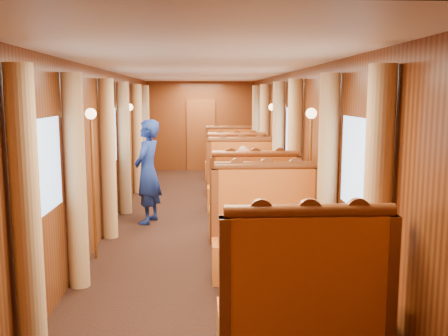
{
  "coord_description": "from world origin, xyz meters",
  "views": [
    {
      "loc": [
        -0.03,
        -8.12,
        2.11
      ],
      "look_at": [
        0.32,
        -0.87,
        1.05
      ],
      "focal_mm": 40.0,
      "sensor_mm": 36.0,
      "label": 1
    }
  ],
  "objects": [
    {
      "name": "sconce_right_fore",
      "position": [
        1.4,
        -1.75,
        1.38
      ],
      "size": [
        0.14,
        0.14,
        1.95
      ],
      "color": "#BF8C3F",
      "rests_on": "floor"
    },
    {
      "name": "curtain_right_mid_b",
      "position": [
        1.38,
        0.78,
        1.18
      ],
      "size": [
        0.22,
        0.22,
        2.35
      ],
      "primitive_type": "cylinder",
      "color": "tan",
      "rests_on": "floor"
    },
    {
      "name": "banquette_mid_aft",
      "position": [
        0.75,
        1.01,
        0.42
      ],
      "size": [
        1.3,
        0.55,
        1.34
      ],
      "color": "#AF3813",
      "rests_on": "floor"
    },
    {
      "name": "sconce_right_aft",
      "position": [
        1.4,
        1.75,
        1.38
      ],
      "size": [
        0.14,
        0.14,
        1.95
      ],
      "color": "#BF8C3F",
      "rests_on": "floor"
    },
    {
      "name": "tea_tray",
      "position": [
        0.64,
        -3.55,
        0.76
      ],
      "size": [
        0.37,
        0.3,
        0.01
      ],
      "primitive_type": "cube",
      "rotation": [
        0.0,
        0.0,
        0.12
      ],
      "color": "silver",
      "rests_on": "table_near"
    },
    {
      "name": "rose_vase_far",
      "position": [
        0.76,
        3.5,
        0.93
      ],
      "size": [
        0.06,
        0.06,
        0.36
      ],
      "rotation": [
        0.0,
        0.0,
        -0.14
      ],
      "color": "silver",
      "rests_on": "table_far"
    },
    {
      "name": "sconce_left_fore",
      "position": [
        -1.4,
        -1.75,
        1.38
      ],
      "size": [
        0.14,
        0.14,
        1.95
      ],
      "color": "#BF8C3F",
      "rests_on": "floor"
    },
    {
      "name": "rose_vase_mid",
      "position": [
        0.78,
        0.02,
        0.93
      ],
      "size": [
        0.06,
        0.06,
        0.36
      ],
      "rotation": [
        0.0,
        0.0,
        0.21
      ],
      "color": "silver",
      "rests_on": "table_mid"
    },
    {
      "name": "curtain_left_far_a",
      "position": [
        -1.38,
        2.72,
        1.18
      ],
      "size": [
        0.22,
        0.22,
        2.35
      ],
      "primitive_type": "cylinder",
      "color": "tan",
      "rests_on": "floor"
    },
    {
      "name": "passenger",
      "position": [
        0.75,
        0.74,
        0.74
      ],
      "size": [
        0.4,
        0.44,
        0.76
      ],
      "color": "beige",
      "rests_on": "banquette_mid_aft"
    },
    {
      "name": "table_near",
      "position": [
        0.75,
        -3.5,
        0.38
      ],
      "size": [
        1.05,
        0.72,
        0.75
      ],
      "primitive_type": "cube",
      "color": "white",
      "rests_on": "floor"
    },
    {
      "name": "wall_near",
      "position": [
        0.0,
        -6.0,
        1.25
      ],
      "size": [
        3.0,
        0.01,
        2.5
      ],
      "primitive_type": null,
      "rotation": [
        -1.57,
        0.0,
        0.0
      ],
      "color": "brown",
      "rests_on": "floor"
    },
    {
      "name": "window_left_far",
      "position": [
        -1.49,
        3.5,
        1.45
      ],
      "size": [
        0.01,
        1.2,
        0.9
      ],
      "primitive_type": null,
      "rotation": [
        1.57,
        0.0,
        1.57
      ],
      "color": "#87ADDD",
      "rests_on": "wall_left"
    },
    {
      "name": "curtain_right_near_a",
      "position": [
        1.38,
        -4.28,
        1.18
      ],
      "size": [
        0.22,
        0.22,
        2.35
      ],
      "primitive_type": "cylinder",
      "color": "tan",
      "rests_on": "floor"
    },
    {
      "name": "floor",
      "position": [
        0.0,
        0.0,
        0.0
      ],
      "size": [
        3.0,
        12.0,
        0.01
      ],
      "primitive_type": null,
      "color": "black",
      "rests_on": "ground"
    },
    {
      "name": "wall_far",
      "position": [
        0.0,
        6.0,
        1.25
      ],
      "size": [
        3.0,
        0.01,
        2.5
      ],
      "primitive_type": null,
      "rotation": [
        1.57,
        0.0,
        0.0
      ],
      "color": "brown",
      "rests_on": "floor"
    },
    {
      "name": "window_right_near",
      "position": [
        1.49,
        -3.5,
        1.45
      ],
      "size": [
        0.01,
        1.2,
        0.9
      ],
      "primitive_type": null,
      "rotation": [
        1.57,
        0.0,
        -1.57
      ],
      "color": "#87ADDD",
      "rests_on": "wall_right"
    },
    {
      "name": "fruit_plate",
      "position": [
        1.05,
        -3.61,
        0.77
      ],
      "size": [
        0.2,
        0.2,
        0.05
      ],
      "rotation": [
        0.0,
        0.0,
        0.41
      ],
      "color": "white",
      "rests_on": "table_near"
    },
    {
      "name": "curtain_right_far_b",
      "position": [
        1.38,
        4.28,
        1.18
      ],
      "size": [
        0.22,
        0.22,
        2.35
      ],
      "primitive_type": "cylinder",
      "color": "tan",
      "rests_on": "floor"
    },
    {
      "name": "curtain_right_near_b",
      "position": [
        1.38,
        -2.72,
        1.18
      ],
      "size": [
        0.22,
        0.22,
        2.35
      ],
      "primitive_type": "cylinder",
      "color": "tan",
      "rests_on": "floor"
    },
    {
      "name": "cup_outboard",
      "position": [
        0.43,
        -3.28,
        0.86
      ],
      "size": [
        0.08,
        0.08,
        0.26
      ],
      "rotation": [
        0.0,
        0.0,
        0.15
      ],
      "color": "white",
      "rests_on": "table_near"
    },
    {
      "name": "banquette_mid_fwd",
      "position": [
        0.75,
        -1.01,
        0.42
      ],
      "size": [
        1.3,
        0.55,
        1.34
      ],
      "color": "#AF3813",
      "rests_on": "floor"
    },
    {
      "name": "steward",
      "position": [
        -0.9,
        0.06,
        0.86
      ],
      "size": [
        0.57,
        0.72,
        1.72
      ],
      "primitive_type": "imported",
      "rotation": [
        0.0,
        0.0,
        -1.85
      ],
      "color": "navy",
      "rests_on": "floor"
    },
    {
      "name": "cup_inboard",
      "position": [
        0.39,
        -3.38,
        0.86
      ],
      "size": [
        0.08,
        0.08,
        0.26
      ],
      "rotation": [
        0.0,
        0.0,
        0.16
      ],
      "color": "white",
      "rests_on": "table_near"
    },
    {
      "name": "teapot_right",
      "position": [
        0.75,
        -3.59,
        0.81
      ],
      "size": [
        0.16,
        0.14,
        0.12
      ],
      "primitive_type": null,
      "rotation": [
        0.0,
        0.0,
        0.2
      ],
      "color": "silver",
      "rests_on": "tea_tray"
    },
    {
      "name": "window_right_mid",
      "position": [
        1.49,
        0.0,
        1.45
      ],
      "size": [
        0.01,
        1.2,
        0.9
      ],
      "primitive_type": null,
      "rotation": [
        1.57,
        0.0,
        -1.57
      ],
      "color": "#87ADDD",
      "rests_on": "wall_right"
    },
    {
      "name": "curtain_left_mid_b",
      "position": [
        -1.38,
        0.78,
        1.18
      ],
      "size": [
        0.22,
        0.22,
        2.35
      ],
      "primitive_type": "cylinder",
      "color": "tan",
      "rests_on": "floor"
    },
    {
      "name": "ceiling",
      "position": [
        0.0,
        0.0,
        2.5
      ],
      "size": [
        3.0,
        12.0,
        0.01
      ],
      "primitive_type": null,
      "rotation": [
        3.14,
        0.0,
        0.0
      ],
      "color": "silver",
      "rests_on": "wall_left"
    },
    {
      "name": "table_far",
      "position": [
        0.75,
        3.5,
        0.38
      ],
      "size": [
        1.05,
        0.72,
        0.75
      ],
      "primitive_type": "cube",
      "color": "white",
      "rests_on": "floor"
    },
    {
      "name": "banquette_near_fwd",
      "position": [
        0.75,
        -4.51,
        0.42
      ],
      "size": [
        1.3,
        0.55,
        1.34
      ],
      "color": "#AF3813",
      "rests_on": "floor"
    },
    {
      "name": "curtain_right_far_a",
      "position": [
        1.38,
        2.72,
        1.18
      ],
      "size": [
        0.22,
        0.22,
        2.35
      ],
      "primitive_type": "cylinder",
      "color": "tan",
      "rests_on": "floor"
    },
    {
      "name": "curtain_right_mid_a",
      "position": [
        1.38,
        -0.78,
        1.18
      ],
      "size": [
        0.22,
        0.22,
        2.35
      ],
      "primitive_type": "cylinder",
      "color": "tan",
      "rests_on": "floor"
    },
    {
      "name": "sconce_left_aft",
      "position": [
        -1.4,
        1.75,
        1.38
      ],
      "size": [
        0.14,
        0.14,
        1.95
      ],
      "color": "#BF8C3F",
      "rests_on": "floor"
    },
    {
      "name": "banquette_far_fwd",
      "position": [
        0.75,
        2.49,
        0.42
      ],
      "size": [
        1.3,
        0.55,
        1.34
      ],
      "color": "#AF3813",
      "rests_on": "floor"
    },
    {
      "name": "window_right_far",
      "position": [
        1.49,
        3.5,
        1.45
      ],
      "size": [
        0.01,
        1.2,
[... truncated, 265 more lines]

